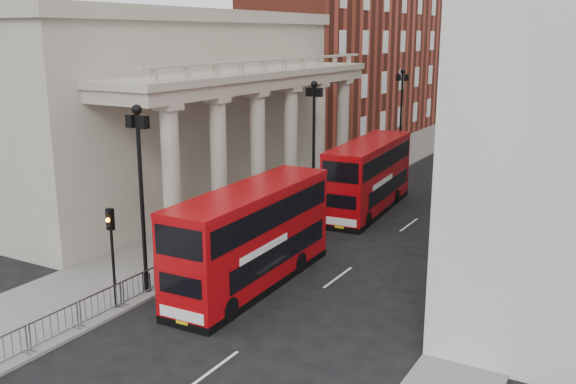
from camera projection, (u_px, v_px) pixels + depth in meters
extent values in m
plane|color=black|center=(89.00, 331.00, 25.07)|extent=(260.00, 260.00, 0.00)
cube|color=slate|center=(344.00, 177.00, 51.75)|extent=(6.00, 140.00, 0.12)
cube|color=slate|center=(564.00, 203.00, 43.77)|extent=(3.00, 140.00, 0.12)
cube|color=slate|center=(378.00, 181.00, 50.32)|extent=(0.20, 140.00, 0.14)
cube|color=#A09786|center=(172.00, 113.00, 43.86)|extent=(9.00, 28.00, 12.00)
cube|color=maroon|center=(354.00, 37.00, 67.90)|extent=(9.00, 32.00, 22.00)
cube|color=#A09786|center=(443.00, 43.00, 95.07)|extent=(9.00, 30.00, 20.00)
cube|color=#60605E|center=(569.00, 82.00, 98.62)|extent=(8.00, 8.00, 8.00)
cylinder|color=black|center=(146.00, 282.00, 28.60)|extent=(0.36, 0.36, 0.80)
cylinder|color=black|center=(142.00, 204.00, 27.74)|extent=(0.18, 0.18, 8.00)
sphere|color=black|center=(137.00, 110.00, 26.75)|extent=(0.44, 0.44, 0.44)
cube|color=black|center=(144.00, 122.00, 26.70)|extent=(0.35, 0.35, 0.55)
cube|color=black|center=(131.00, 121.00, 27.04)|extent=(0.35, 0.35, 0.55)
cylinder|color=black|center=(313.00, 203.00, 42.07)|extent=(0.36, 0.36, 0.80)
cylinder|color=black|center=(314.00, 149.00, 41.20)|extent=(0.18, 0.18, 8.00)
sphere|color=black|center=(314.00, 84.00, 40.22)|extent=(0.44, 0.44, 0.44)
cube|color=black|center=(319.00, 92.00, 40.17)|extent=(0.35, 0.35, 0.55)
cube|color=black|center=(309.00, 92.00, 40.51)|extent=(0.35, 0.35, 0.55)
cylinder|color=black|center=(399.00, 162.00, 55.53)|extent=(0.36, 0.36, 0.80)
cylinder|color=black|center=(401.00, 120.00, 54.66)|extent=(0.18, 0.18, 8.00)
sphere|color=black|center=(403.00, 71.00, 53.68)|extent=(0.44, 0.44, 0.44)
cube|color=black|center=(407.00, 78.00, 53.63)|extent=(0.35, 0.35, 0.55)
cube|color=black|center=(399.00, 77.00, 53.97)|extent=(0.35, 0.35, 0.55)
cylinder|color=black|center=(114.00, 269.00, 26.56)|extent=(0.12, 0.12, 3.40)
cube|color=black|center=(110.00, 219.00, 26.04)|extent=(0.28, 0.22, 0.90)
sphere|color=black|center=(107.00, 213.00, 25.86)|extent=(0.18, 0.18, 0.18)
sphere|color=orange|center=(108.00, 220.00, 25.93)|extent=(0.18, 0.18, 0.18)
sphere|color=black|center=(108.00, 227.00, 26.00)|extent=(0.18, 0.18, 0.18)
cube|color=gray|center=(55.00, 326.00, 23.98)|extent=(0.50, 2.30, 1.10)
cube|color=gray|center=(101.00, 304.00, 25.96)|extent=(0.50, 2.30, 1.10)
cube|color=gray|center=(141.00, 285.00, 27.94)|extent=(0.50, 2.30, 1.10)
cube|color=gray|center=(176.00, 268.00, 29.92)|extent=(0.50, 2.30, 1.10)
cube|color=gray|center=(206.00, 253.00, 31.89)|extent=(0.50, 2.30, 1.10)
cube|color=gray|center=(233.00, 241.00, 33.87)|extent=(0.50, 2.30, 1.10)
cube|color=#A0070B|center=(252.00, 257.00, 29.34)|extent=(2.84, 10.67, 2.02)
cube|color=#A0070B|center=(251.00, 213.00, 28.83)|extent=(2.84, 10.67, 1.77)
cube|color=#A0070B|center=(251.00, 191.00, 28.59)|extent=(2.88, 10.71, 0.25)
cube|color=black|center=(252.00, 281.00, 29.62)|extent=(2.86, 10.67, 0.35)
cube|color=black|center=(252.00, 252.00, 29.28)|extent=(2.84, 8.66, 1.01)
cube|color=black|center=(251.00, 211.00, 28.81)|extent=(2.88, 10.07, 1.11)
cube|color=white|center=(182.00, 315.00, 24.98)|extent=(2.12, 0.12, 0.45)
cube|color=yellow|center=(182.00, 323.00, 25.05)|extent=(0.56, 0.06, 0.13)
cylinder|color=black|center=(183.00, 298.00, 26.91)|extent=(0.35, 1.02, 1.01)
cylinder|color=black|center=(229.00, 309.00, 25.87)|extent=(0.35, 1.02, 1.01)
cylinder|color=black|center=(258.00, 255.00, 32.18)|extent=(0.35, 1.02, 1.01)
cylinder|color=black|center=(299.00, 262.00, 31.14)|extent=(0.35, 1.02, 1.01)
cube|color=#A1070B|center=(368.00, 190.00, 41.82)|extent=(3.36, 10.73, 2.01)
cube|color=#A1070B|center=(369.00, 159.00, 41.32)|extent=(3.36, 10.73, 1.76)
cube|color=#A1070B|center=(370.00, 144.00, 41.07)|extent=(3.41, 10.77, 0.25)
cube|color=black|center=(368.00, 208.00, 42.10)|extent=(3.38, 10.73, 0.35)
cube|color=black|center=(368.00, 187.00, 41.76)|extent=(3.26, 8.73, 1.01)
cube|color=black|center=(369.00, 158.00, 41.29)|extent=(3.37, 10.13, 1.11)
cube|color=white|center=(339.00, 222.00, 37.36)|extent=(2.11, 0.23, 0.45)
cube|color=yellow|center=(339.00, 227.00, 37.43)|extent=(0.55, 0.09, 0.13)
cylinder|color=black|center=(331.00, 215.00, 39.27)|extent=(0.40, 1.03, 1.01)
cylinder|color=black|center=(367.00, 219.00, 38.33)|extent=(0.40, 1.03, 1.01)
cylinder|color=black|center=(364.00, 193.00, 44.66)|extent=(0.40, 1.03, 1.01)
cylinder|color=black|center=(395.00, 197.00, 43.71)|extent=(0.40, 1.03, 1.01)
imported|color=black|center=(227.00, 209.00, 38.69)|extent=(0.74, 0.58, 1.78)
imported|color=black|center=(205.00, 210.00, 38.64)|extent=(1.04, 0.97, 1.71)
imported|color=black|center=(282.00, 195.00, 41.92)|extent=(1.00, 0.77, 1.81)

